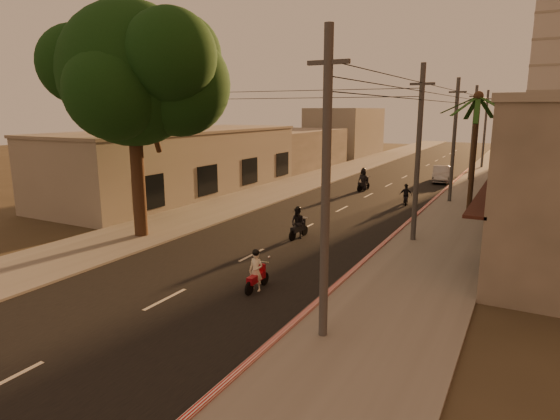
# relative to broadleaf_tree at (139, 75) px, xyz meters

# --- Properties ---
(ground) EXTENTS (160.00, 160.00, 0.00)m
(ground) POSITION_rel_broadleaf_tree_xyz_m (6.61, -2.14, -8.48)
(ground) COLOR #383023
(ground) RESTS_ON ground
(road) EXTENTS (10.00, 140.00, 0.02)m
(road) POSITION_rel_broadleaf_tree_xyz_m (6.61, 17.86, -8.47)
(road) COLOR black
(road) RESTS_ON ground
(sidewalk_right) EXTENTS (5.00, 140.00, 0.12)m
(sidewalk_right) POSITION_rel_broadleaf_tree_xyz_m (14.11, 17.86, -8.42)
(sidewalk_right) COLOR slate
(sidewalk_right) RESTS_ON ground
(sidewalk_left) EXTENTS (5.00, 140.00, 0.12)m
(sidewalk_left) POSITION_rel_broadleaf_tree_xyz_m (-0.89, 17.86, -8.42)
(sidewalk_left) COLOR slate
(sidewalk_left) RESTS_ON ground
(curb_stripe) EXTENTS (0.20, 60.00, 0.20)m
(curb_stripe) POSITION_rel_broadleaf_tree_xyz_m (11.71, 12.86, -8.38)
(curb_stripe) COLOR #AF1212
(curb_stripe) RESTS_ON ground
(left_building) EXTENTS (8.20, 24.20, 5.20)m
(left_building) POSITION_rel_broadleaf_tree_xyz_m (-7.37, 11.86, -5.88)
(left_building) COLOR gray
(left_building) RESTS_ON ground
(broadleaf_tree) EXTENTS (9.60, 8.70, 12.10)m
(broadleaf_tree) POSITION_rel_broadleaf_tree_xyz_m (0.00, 0.00, 0.00)
(broadleaf_tree) COLOR black
(broadleaf_tree) RESTS_ON ground
(palm_tree) EXTENTS (5.00, 5.00, 8.20)m
(palm_tree) POSITION_rel_broadleaf_tree_xyz_m (14.61, 13.86, -1.33)
(palm_tree) COLOR black
(palm_tree) RESTS_ON ground
(utility_poles) EXTENTS (1.20, 48.26, 9.00)m
(utility_poles) POSITION_rel_broadleaf_tree_xyz_m (12.81, 17.86, -1.94)
(utility_poles) COLOR #38383A
(utility_poles) RESTS_ON ground
(filler_right) EXTENTS (8.00, 14.00, 6.00)m
(filler_right) POSITION_rel_broadleaf_tree_xyz_m (20.61, 42.86, -5.48)
(filler_right) COLOR gray
(filler_right) RESTS_ON ground
(filler_left_near) EXTENTS (8.00, 14.00, 4.40)m
(filler_left_near) POSITION_rel_broadleaf_tree_xyz_m (-7.39, 31.86, -6.28)
(filler_left_near) COLOR gray
(filler_left_near) RESTS_ON ground
(filler_left_far) EXTENTS (8.00, 14.00, 7.00)m
(filler_left_far) POSITION_rel_broadleaf_tree_xyz_m (-7.39, 49.86, -4.98)
(filler_left_far) COLOR gray
(filler_left_far) RESTS_ON ground
(scooter_red) EXTENTS (0.63, 1.69, 1.66)m
(scooter_red) POSITION_rel_broadleaf_tree_xyz_m (9.07, -3.80, -7.75)
(scooter_red) COLOR black
(scooter_red) RESTS_ON ground
(scooter_mid_a) EXTENTS (0.93, 1.81, 1.78)m
(scooter_mid_a) POSITION_rel_broadleaf_tree_xyz_m (7.23, 3.60, -7.67)
(scooter_mid_a) COLOR black
(scooter_mid_a) RESTS_ON ground
(scooter_mid_b) EXTENTS (1.04, 1.57, 1.56)m
(scooter_mid_b) POSITION_rel_broadleaf_tree_xyz_m (10.12, 15.46, -7.76)
(scooter_mid_b) COLOR black
(scooter_mid_b) RESTS_ON ground
(scooter_far_a) EXTENTS (1.12, 2.01, 2.00)m
(scooter_far_a) POSITION_rel_broadleaf_tree_xyz_m (5.50, 19.78, -7.58)
(scooter_far_a) COLOR black
(scooter_far_a) RESTS_ON ground
(parked_car) EXTENTS (2.86, 5.02, 1.51)m
(parked_car) POSITION_rel_broadleaf_tree_xyz_m (10.52, 28.10, -7.72)
(parked_car) COLOR #9B9CA2
(parked_car) RESTS_ON ground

